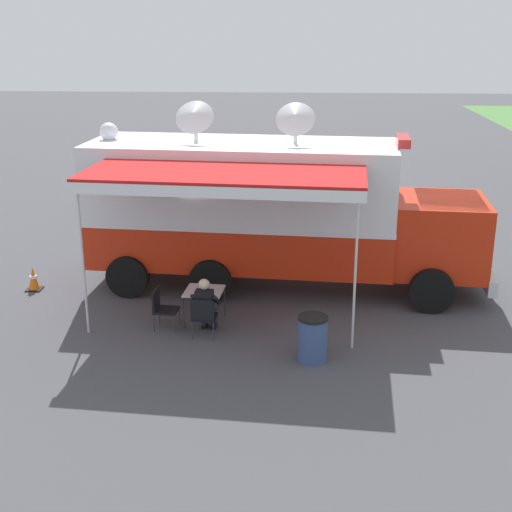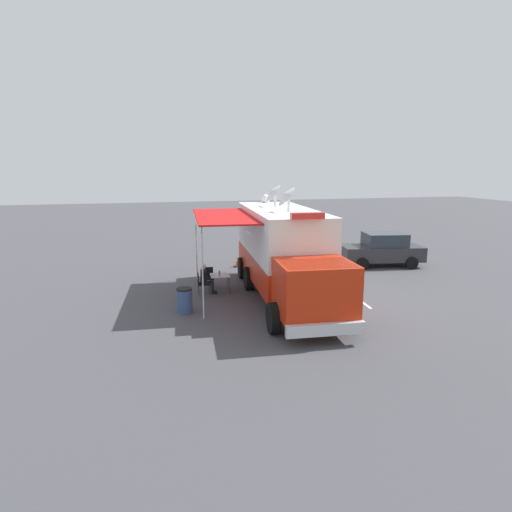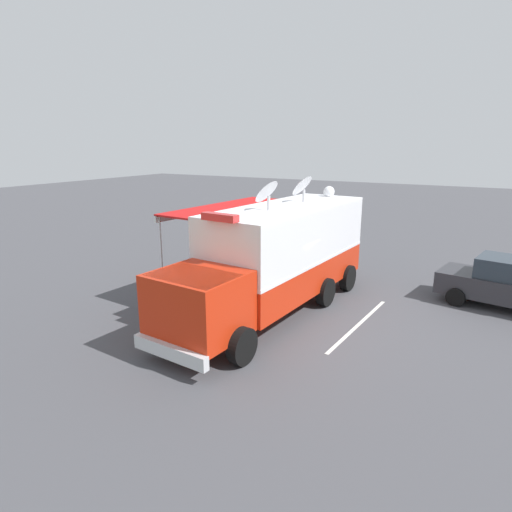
{
  "view_description": "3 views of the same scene",
  "coord_description": "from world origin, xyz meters",
  "px_view_note": "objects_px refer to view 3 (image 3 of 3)",
  "views": [
    {
      "loc": [
        16.32,
        1.27,
        6.16
      ],
      "look_at": [
        2.33,
        0.47,
        1.49
      ],
      "focal_mm": 49.27,
      "sensor_mm": 36.0,
      "label": 1
    },
    {
      "loc": [
        5.35,
        16.55,
        5.14
      ],
      "look_at": [
        0.79,
        -0.98,
        1.39
      ],
      "focal_mm": 30.0,
      "sensor_mm": 36.0,
      "label": 2
    },
    {
      "loc": [
        -6.14,
        13.1,
        5.54
      ],
      "look_at": [
        1.4,
        -0.24,
        1.5
      ],
      "focal_mm": 30.08,
      "sensor_mm": 36.0,
      "label": 3
    }
  ],
  "objects_px": {
    "folding_chair_at_table": "(220,272)",
    "traffic_cone": "(319,260)",
    "folding_table": "(238,271)",
    "water_bottle": "(236,267)",
    "trash_bin": "(167,285)",
    "command_truck": "(276,255)",
    "car_behind_truck": "(506,283)",
    "seated_responder": "(224,270)",
    "folding_chair_beside_table": "(241,268)"
  },
  "relations": [
    {
      "from": "command_truck",
      "to": "traffic_cone",
      "type": "xyz_separation_m",
      "value": [
        0.67,
        -5.74,
        -1.67
      ]
    },
    {
      "from": "traffic_cone",
      "to": "car_behind_truck",
      "type": "distance_m",
      "value": 7.72
    },
    {
      "from": "trash_bin",
      "to": "car_behind_truck",
      "type": "height_order",
      "value": "car_behind_truck"
    },
    {
      "from": "folding_table",
      "to": "trash_bin",
      "type": "relative_size",
      "value": 0.95
    },
    {
      "from": "folding_chair_at_table",
      "to": "traffic_cone",
      "type": "bearing_deg",
      "value": -119.1
    },
    {
      "from": "command_truck",
      "to": "folding_table",
      "type": "xyz_separation_m",
      "value": [
        2.35,
        -1.38,
        -1.27
      ]
    },
    {
      "from": "command_truck",
      "to": "folding_chair_at_table",
      "type": "bearing_deg",
      "value": -22.2
    },
    {
      "from": "folding_table",
      "to": "folding_chair_beside_table",
      "type": "distance_m",
      "value": 0.95
    },
    {
      "from": "traffic_cone",
      "to": "folding_chair_beside_table",
      "type": "bearing_deg",
      "value": 59.51
    },
    {
      "from": "trash_bin",
      "to": "traffic_cone",
      "type": "relative_size",
      "value": 1.57
    },
    {
      "from": "traffic_cone",
      "to": "folding_chair_at_table",
      "type": "bearing_deg",
      "value": 60.9
    },
    {
      "from": "folding_table",
      "to": "water_bottle",
      "type": "distance_m",
      "value": 0.19
    },
    {
      "from": "folding_chair_at_table",
      "to": "trash_bin",
      "type": "bearing_deg",
      "value": 67.98
    },
    {
      "from": "seated_responder",
      "to": "traffic_cone",
      "type": "distance_m",
      "value": 5.04
    },
    {
      "from": "car_behind_truck",
      "to": "seated_responder",
      "type": "bearing_deg",
      "value": 15.97
    },
    {
      "from": "command_truck",
      "to": "traffic_cone",
      "type": "relative_size",
      "value": 16.65
    },
    {
      "from": "folding_chair_at_table",
      "to": "traffic_cone",
      "type": "height_order",
      "value": "folding_chair_at_table"
    },
    {
      "from": "folding_chair_beside_table",
      "to": "seated_responder",
      "type": "bearing_deg",
      "value": 76.92
    },
    {
      "from": "command_truck",
      "to": "car_behind_truck",
      "type": "bearing_deg",
      "value": -149.22
    },
    {
      "from": "seated_responder",
      "to": "traffic_cone",
      "type": "relative_size",
      "value": 2.16
    },
    {
      "from": "seated_responder",
      "to": "traffic_cone",
      "type": "height_order",
      "value": "seated_responder"
    },
    {
      "from": "traffic_cone",
      "to": "car_behind_truck",
      "type": "relative_size",
      "value": 0.13
    },
    {
      "from": "car_behind_truck",
      "to": "folding_chair_beside_table",
      "type": "bearing_deg",
      "value": 10.94
    },
    {
      "from": "water_bottle",
      "to": "car_behind_truck",
      "type": "xyz_separation_m",
      "value": [
        -9.23,
        -2.8,
        0.05
      ]
    },
    {
      "from": "water_bottle",
      "to": "traffic_cone",
      "type": "bearing_deg",
      "value": -111.0
    },
    {
      "from": "command_truck",
      "to": "trash_bin",
      "type": "bearing_deg",
      "value": 12.66
    },
    {
      "from": "folding_chair_beside_table",
      "to": "folding_table",
      "type": "bearing_deg",
      "value": 114.63
    },
    {
      "from": "trash_bin",
      "to": "folding_table",
      "type": "bearing_deg",
      "value": -126.46
    },
    {
      "from": "folding_chair_at_table",
      "to": "seated_responder",
      "type": "bearing_deg",
      "value": 175.43
    },
    {
      "from": "car_behind_truck",
      "to": "folding_table",
      "type": "bearing_deg",
      "value": 16.37
    },
    {
      "from": "seated_responder",
      "to": "folding_table",
      "type": "bearing_deg",
      "value": -170.26
    },
    {
      "from": "folding_table",
      "to": "folding_chair_at_table",
      "type": "xyz_separation_m",
      "value": [
        0.8,
        0.09,
        -0.16
      ]
    },
    {
      "from": "trash_bin",
      "to": "water_bottle",
      "type": "bearing_deg",
      "value": -127.12
    },
    {
      "from": "water_bottle",
      "to": "folding_chair_at_table",
      "type": "height_order",
      "value": "water_bottle"
    },
    {
      "from": "command_truck",
      "to": "water_bottle",
      "type": "xyz_separation_m",
      "value": [
        2.38,
        -1.28,
        -1.11
      ]
    },
    {
      "from": "trash_bin",
      "to": "folding_chair_at_table",
      "type": "bearing_deg",
      "value": -112.02
    },
    {
      "from": "traffic_cone",
      "to": "car_behind_truck",
      "type": "xyz_separation_m",
      "value": [
        -7.51,
        1.67,
        0.6
      ]
    },
    {
      "from": "water_bottle",
      "to": "car_behind_truck",
      "type": "relative_size",
      "value": 0.05
    },
    {
      "from": "command_truck",
      "to": "water_bottle",
      "type": "distance_m",
      "value": 2.92
    },
    {
      "from": "folding_chair_beside_table",
      "to": "trash_bin",
      "type": "relative_size",
      "value": 0.96
    },
    {
      "from": "command_truck",
      "to": "car_behind_truck",
      "type": "xyz_separation_m",
      "value": [
        -6.84,
        -4.08,
        -1.07
      ]
    },
    {
      "from": "folding_chair_at_table",
      "to": "trash_bin",
      "type": "distance_m",
      "value": 2.37
    },
    {
      "from": "seated_responder",
      "to": "folding_chair_beside_table",
      "type": "bearing_deg",
      "value": -103.08
    },
    {
      "from": "command_truck",
      "to": "folding_chair_beside_table",
      "type": "relative_size",
      "value": 11.1
    },
    {
      "from": "folding_table",
      "to": "seated_responder",
      "type": "height_order",
      "value": "seated_responder"
    },
    {
      "from": "command_truck",
      "to": "trash_bin",
      "type": "distance_m",
      "value": 4.4
    },
    {
      "from": "seated_responder",
      "to": "trash_bin",
      "type": "distance_m",
      "value": 2.44
    },
    {
      "from": "folding_chair_beside_table",
      "to": "trash_bin",
      "type": "xyz_separation_m",
      "value": [
        1.3,
        3.13,
        -0.06
      ]
    },
    {
      "from": "water_bottle",
      "to": "seated_responder",
      "type": "bearing_deg",
      "value": 0.84
    },
    {
      "from": "folding_chair_at_table",
      "to": "car_behind_truck",
      "type": "bearing_deg",
      "value": -164.4
    }
  ]
}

